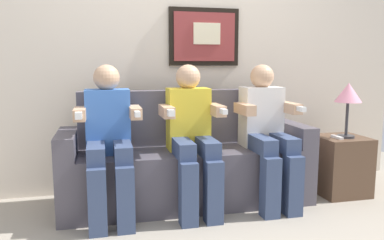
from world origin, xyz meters
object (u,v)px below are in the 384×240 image
object	(u,v)px
person_on_right	(267,129)
side_table_right	(340,165)
table_lamp	(348,95)
spare_remote_on_table	(337,137)
person_on_left	(109,136)
person_in_middle	(192,132)
couch	(187,165)

from	to	relation	value
person_on_right	side_table_right	distance (m)	0.81
table_lamp	spare_remote_on_table	xyz separation A→B (m)	(-0.09, -0.01, -0.35)
person_on_left	person_in_middle	distance (m)	0.61
side_table_right	person_in_middle	bearing A→B (deg)	-177.35
spare_remote_on_table	table_lamp	bearing A→B (deg)	8.80
person_on_right	table_lamp	distance (m)	0.77
person_on_left	side_table_right	bearing A→B (deg)	1.81
couch	person_in_middle	distance (m)	0.34
person_on_left	person_in_middle	size ratio (longest dim) A/B	1.00
side_table_right	spare_remote_on_table	size ratio (longest dim) A/B	3.85
couch	person_on_left	bearing A→B (deg)	-164.65
couch	spare_remote_on_table	bearing A→B (deg)	-7.28
couch	side_table_right	distance (m)	1.34
person_in_middle	spare_remote_on_table	distance (m)	1.25
person_on_right	couch	bearing A→B (deg)	164.70
couch	person_on_right	bearing A→B (deg)	-15.30
person_on_left	spare_remote_on_table	distance (m)	1.86
person_in_middle	side_table_right	distance (m)	1.38
table_lamp	person_in_middle	bearing A→B (deg)	-179.03
spare_remote_on_table	person_in_middle	bearing A→B (deg)	-179.62
person_on_right	person_on_left	bearing A→B (deg)	-179.98
table_lamp	spare_remote_on_table	bearing A→B (deg)	-171.20
side_table_right	spare_remote_on_table	xyz separation A→B (m)	(-0.08, -0.05, 0.26)
person_in_middle	person_on_right	xyz separation A→B (m)	(0.61, 0.00, -0.00)
couch	side_table_right	size ratio (longest dim) A/B	3.92
person_in_middle	table_lamp	bearing A→B (deg)	0.97
table_lamp	couch	bearing A→B (deg)	173.84
person_in_middle	table_lamp	size ratio (longest dim) A/B	2.41
couch	person_on_left	distance (m)	0.70
person_on_left	spare_remote_on_table	bearing A→B (deg)	0.25
couch	person_on_left	world-z (taller)	person_on_left
person_on_left	person_on_right	size ratio (longest dim) A/B	1.00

